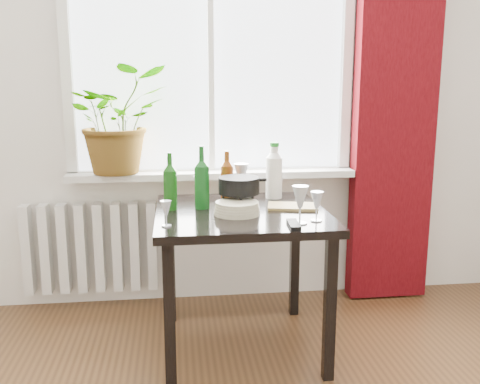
{
  "coord_description": "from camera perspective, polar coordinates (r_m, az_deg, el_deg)",
  "views": [
    {
      "loc": [
        -0.22,
        -1.04,
        1.37
      ],
      "look_at": [
        0.09,
        1.55,
        0.83
      ],
      "focal_mm": 40.0,
      "sensor_mm": 36.0,
      "label": 1
    }
  ],
  "objects": [
    {
      "name": "wineglass_back_left",
      "position": [
        2.84,
        -4.32,
        0.28
      ],
      "size": [
        0.08,
        0.08,
        0.15
      ],
      "primitive_type": null,
      "rotation": [
        0.0,
        0.0,
        0.4
      ],
      "color": "#B3B7C1",
      "rests_on": "table"
    },
    {
      "name": "potted_plant",
      "position": [
        3.21,
        -12.91,
        7.52
      ],
      "size": [
        0.71,
        0.67,
        0.63
      ],
      "primitive_type": "imported",
      "rotation": [
        0.0,
        0.0,
        0.4
      ],
      "color": "#2E771F",
      "rests_on": "windowsill"
    },
    {
      "name": "fondue_pot",
      "position": [
        2.71,
        -0.11,
        -0.09
      ],
      "size": [
        0.25,
        0.22,
        0.16
      ],
      "primitive_type": null,
      "rotation": [
        0.0,
        0.0,
        -0.04
      ],
      "color": "black",
      "rests_on": "table"
    },
    {
      "name": "wineglass_far_right",
      "position": [
        2.49,
        8.18,
        -1.5
      ],
      "size": [
        0.07,
        0.07,
        0.14
      ],
      "primitive_type": null,
      "rotation": [
        0.0,
        0.0,
        -0.15
      ],
      "color": "silver",
      "rests_on": "table"
    },
    {
      "name": "plate_stack",
      "position": [
        2.6,
        -0.31,
        -1.74
      ],
      "size": [
        0.26,
        0.26,
        0.06
      ],
      "primitive_type": "cylinder",
      "rotation": [
        0.0,
        0.0,
        -0.17
      ],
      "color": "beige",
      "rests_on": "table"
    },
    {
      "name": "wineglass_front_right",
      "position": [
        2.43,
        6.43,
        -1.32
      ],
      "size": [
        0.09,
        0.09,
        0.18
      ],
      "primitive_type": null,
      "rotation": [
        0.0,
        0.0,
        0.19
      ],
      "color": "silver",
      "rests_on": "table"
    },
    {
      "name": "wine_bottle_left",
      "position": [
        2.7,
        -7.46,
        1.17
      ],
      "size": [
        0.09,
        0.09,
        0.29
      ],
      "primitive_type": null,
      "rotation": [
        0.0,
        0.0,
        0.29
      ],
      "color": "#0F470D",
      "rests_on": "table"
    },
    {
      "name": "table",
      "position": [
        2.71,
        0.12,
        -3.87
      ],
      "size": [
        0.85,
        0.85,
        0.74
      ],
      "color": "black",
      "rests_on": "ground"
    },
    {
      "name": "bottle_amber",
      "position": [
        2.87,
        -1.4,
        1.77
      ],
      "size": [
        0.09,
        0.09,
        0.28
      ],
      "primitive_type": null,
      "rotation": [
        0.0,
        0.0,
        0.42
      ],
      "color": "#6F320C",
      "rests_on": "table"
    },
    {
      "name": "tv_remote",
      "position": [
        2.41,
        5.73,
        -3.45
      ],
      "size": [
        0.06,
        0.16,
        0.02
      ],
      "primitive_type": "cube",
      "rotation": [
        0.0,
        0.0,
        -0.07
      ],
      "color": "black",
      "rests_on": "table"
    },
    {
      "name": "wineglass_front_left",
      "position": [
        2.4,
        -7.89,
        -2.29
      ],
      "size": [
        0.07,
        0.07,
        0.12
      ],
      "primitive_type": null,
      "rotation": [
        0.0,
        0.0,
        -0.4
      ],
      "color": "silver",
      "rests_on": "table"
    },
    {
      "name": "wineglass_back_center",
      "position": [
        2.96,
        0.12,
        1.26
      ],
      "size": [
        0.09,
        0.09,
        0.2
      ],
      "primitive_type": null,
      "rotation": [
        0.0,
        0.0,
        0.0
      ],
      "color": "silver",
      "rests_on": "table"
    },
    {
      "name": "windowsill",
      "position": [
        3.25,
        -2.95,
        1.91
      ],
      "size": [
        1.72,
        0.2,
        0.04
      ],
      "color": "silver",
      "rests_on": "ground"
    },
    {
      "name": "window",
      "position": [
        3.28,
        -3.18,
        15.61
      ],
      "size": [
        1.72,
        0.08,
        1.62
      ],
      "color": "white",
      "rests_on": "ground"
    },
    {
      "name": "cutting_board",
      "position": [
        2.76,
        5.63,
        -1.54
      ],
      "size": [
        0.28,
        0.21,
        0.01
      ],
      "primitive_type": "cube",
      "rotation": [
        0.0,
        0.0,
        -0.2
      ],
      "color": "olive",
      "rests_on": "table"
    },
    {
      "name": "wine_bottle_right",
      "position": [
        2.71,
        -4.1,
        1.61
      ],
      "size": [
        0.1,
        0.1,
        0.32
      ],
      "primitive_type": null,
      "rotation": [
        0.0,
        0.0,
        0.33
      ],
      "color": "#0D4813",
      "rests_on": "table"
    },
    {
      "name": "radiator",
      "position": [
        3.41,
        -15.64,
        -5.72
      ],
      "size": [
        0.8,
        0.1,
        0.55
      ],
      "color": "silver",
      "rests_on": "ground"
    },
    {
      "name": "cleaning_bottle",
      "position": [
        2.95,
        3.65,
        2.4
      ],
      "size": [
        0.12,
        0.12,
        0.32
      ],
      "primitive_type": null,
      "rotation": [
        0.0,
        0.0,
        -0.43
      ],
      "color": "white",
      "rests_on": "table"
    },
    {
      "name": "curtain",
      "position": [
        3.44,
        16.28,
        9.91
      ],
      "size": [
        0.5,
        0.12,
        2.56
      ],
      "color": "#3B0509",
      "rests_on": "ground"
    }
  ]
}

